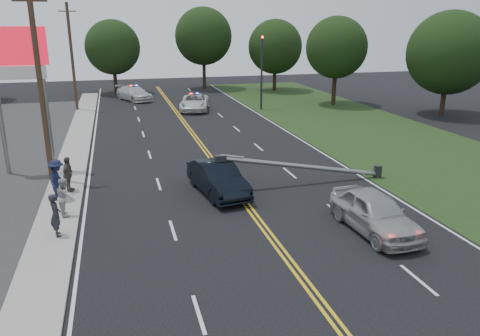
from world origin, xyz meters
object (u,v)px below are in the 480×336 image
object	(u,v)px
pylon_sign	(17,65)
utility_pole_far	(72,57)
crashed_sedan	(218,178)
emergency_a	(194,102)
bystander_a	(56,215)
traffic_signal	(262,66)
emergency_b	(134,93)
bystander_c	(57,180)
bystander_d	(68,174)
waiting_sedan	(375,212)
utility_pole_mid	(41,86)
fallen_streetlight	(312,167)
bystander_b	(64,197)

from	to	relation	value
pylon_sign	utility_pole_far	size ratio (longest dim) A/B	0.80
crashed_sedan	emergency_a	world-z (taller)	crashed_sedan
crashed_sedan	bystander_a	xyz separation A→B (m)	(-7.22, -3.32, 0.19)
traffic_signal	emergency_b	size ratio (longest dim) A/B	1.30
emergency_a	utility_pole_far	bearing A→B (deg)	179.62
bystander_c	bystander_d	xyz separation A→B (m)	(0.39, 1.09, -0.10)
waiting_sedan	emergency_b	distance (m)	37.89
crashed_sedan	emergency_b	bearing A→B (deg)	85.59
traffic_signal	bystander_c	xyz separation A→B (m)	(-16.81, -21.36, -3.10)
waiting_sedan	bystander_a	world-z (taller)	bystander_a
utility_pole_mid	bystander_a	distance (m)	8.63
crashed_sedan	utility_pole_far	bearing A→B (deg)	98.36
fallen_streetlight	emergency_b	size ratio (longest dim) A/B	1.73
traffic_signal	bystander_a	size ratio (longest dim) A/B	4.04
emergency_b	bystander_a	world-z (taller)	bystander_a
utility_pole_mid	bystander_d	world-z (taller)	utility_pole_mid
utility_pole_far	bystander_d	size ratio (longest dim) A/B	5.64
utility_pole_mid	bystander_b	size ratio (longest dim) A/B	5.94
utility_pole_far	crashed_sedan	size ratio (longest dim) A/B	2.05
pylon_sign	utility_pole_mid	world-z (taller)	utility_pole_mid
crashed_sedan	waiting_sedan	world-z (taller)	waiting_sedan
utility_pole_far	bystander_b	xyz separation A→B (m)	(1.17, -27.43, -4.12)
emergency_a	bystander_d	world-z (taller)	bystander_d
utility_pole_mid	waiting_sedan	xyz separation A→B (m)	(13.44, -10.18, -4.26)
bystander_c	fallen_streetlight	bearing A→B (deg)	-80.29
bystander_d	utility_pole_mid	bearing A→B (deg)	41.00
crashed_sedan	bystander_a	distance (m)	7.95
utility_pole_mid	bystander_b	distance (m)	6.91
utility_pole_mid	fallen_streetlight	bearing A→B (deg)	-16.64
waiting_sedan	bystander_c	xyz separation A→B (m)	(-12.76, 6.82, 0.28)
utility_pole_mid	crashed_sedan	distance (m)	10.19
traffic_signal	fallen_streetlight	xyz separation A→B (m)	(-4.11, -22.00, -3.29)
traffic_signal	bystander_b	xyz separation A→B (m)	(-16.33, -23.42, -3.24)
traffic_signal	bystander_d	xyz separation A→B (m)	(-16.42, -20.27, -3.20)
bystander_a	utility_pole_far	bearing A→B (deg)	-13.60
pylon_sign	crashed_sedan	size ratio (longest dim) A/B	1.64
utility_pole_mid	waiting_sedan	bearing A→B (deg)	-37.13
fallen_streetlight	emergency_b	distance (m)	31.86
emergency_a	bystander_c	size ratio (longest dim) A/B	2.81
traffic_signal	waiting_sedan	distance (m)	28.66
emergency_a	emergency_b	distance (m)	9.40
bystander_d	bystander_b	bearing A→B (deg)	-162.69
traffic_signal	utility_pole_mid	xyz separation A→B (m)	(-17.50, -18.00, 0.88)
pylon_sign	bystander_a	size ratio (longest dim) A/B	4.59
fallen_streetlight	bystander_c	xyz separation A→B (m)	(-12.70, 0.64, 0.19)
traffic_signal	utility_pole_mid	world-z (taller)	utility_pole_mid
traffic_signal	emergency_a	distance (m)	7.39
bystander_b	emergency_b	bearing A→B (deg)	-21.24
pylon_sign	utility_pole_mid	bearing A→B (deg)	-56.98
crashed_sedan	bystander_c	bearing A→B (deg)	164.50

